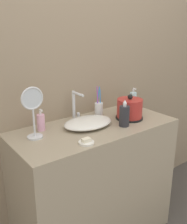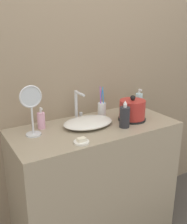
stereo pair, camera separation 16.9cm
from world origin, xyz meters
The scene contains 11 objects.
wall_back centered at (0.00, 0.53, 1.30)m, with size 6.00×0.04×2.60m.
vanity_counter centered at (0.00, 0.25, 0.45)m, with size 1.11×0.51×0.90m.
sink_basin centered at (-0.04, 0.28, 0.93)m, with size 0.34×0.24×0.05m.
faucet centered at (-0.03, 0.43, 1.01)m, with size 0.06×0.13×0.21m.
electric_kettle centered at (0.29, 0.22, 0.97)m, with size 0.19×0.19×0.18m.
toothbrush_cup centered at (0.15, 0.40, 0.95)m, with size 0.06×0.06×0.22m.
lotion_bottle centered at (0.49, 0.39, 0.97)m, with size 0.05×0.05×0.16m.
shampoo_bottle centered at (-0.31, 0.40, 0.96)m, with size 0.05×0.05×0.14m.
mouthwash_bottle centered at (0.16, 0.14, 0.97)m, with size 0.07×0.07×0.18m.
soap_dish centered at (-0.20, 0.07, 0.91)m, with size 0.09×0.09×0.03m.
vanity_mirror centered at (-0.40, 0.32, 1.08)m, with size 0.14×0.09×0.31m.
Camera 2 is at (-0.84, -1.12, 1.54)m, focal length 42.00 mm.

